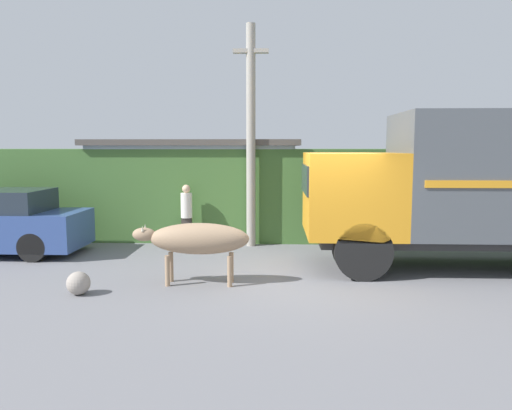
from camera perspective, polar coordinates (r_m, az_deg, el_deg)
ground_plane at (r=9.97m, az=6.72°, el=-8.41°), size 60.00×60.00×0.00m
hillside_embankment at (r=16.29m, az=4.99°, el=1.94°), size 32.00×6.15×2.53m
building_backdrop at (r=14.58m, az=-6.88°, el=1.95°), size 5.95×2.70×2.79m
cargo_truck at (r=11.37m, az=23.23°, el=2.21°), size 6.46×2.40×3.29m
brown_cow at (r=9.44m, az=-6.75°, el=-3.91°), size 2.21×0.59×1.17m
pedestrian_on_hill at (r=13.16m, az=-7.94°, el=-0.80°), size 0.31×0.31×1.61m
utility_pole at (r=12.96m, az=-0.59°, el=8.24°), size 0.90×0.24×5.68m
roadside_rock at (r=9.38m, az=-19.63°, el=-8.41°), size 0.41×0.41×0.41m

